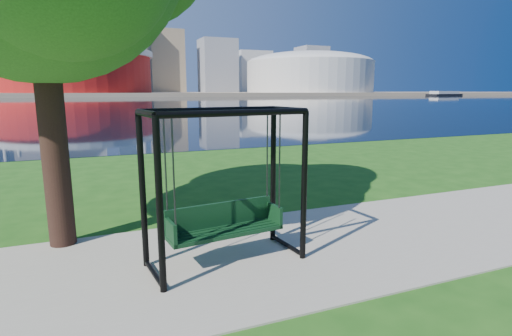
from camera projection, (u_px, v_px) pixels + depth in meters
ground at (247, 245)px, 7.44m from camera, size 900.00×900.00×0.00m
path at (257, 254)px, 6.99m from camera, size 120.00×4.00×0.03m
river at (102, 103)px, 100.18m from camera, size 900.00×180.00×0.02m
far_bank at (95, 94)px, 285.46m from camera, size 900.00×228.00×2.00m
stadium at (74, 70)px, 214.69m from camera, size 83.00×83.00×32.00m
arena at (310, 71)px, 268.15m from camera, size 84.00×84.00×26.56m
skyline at (84, 45)px, 289.44m from camera, size 392.00×66.00×96.50m
swing at (224, 191)px, 6.47m from camera, size 2.62×1.37×2.57m
barge at (445, 94)px, 245.80m from camera, size 29.39×13.49×2.84m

